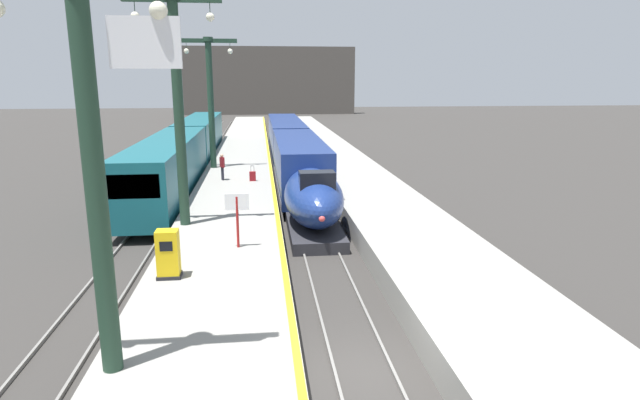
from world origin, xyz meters
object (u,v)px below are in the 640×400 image
Objects in this scene: passenger_near_edge at (222,165)px; ticket_machine_yellow at (168,256)px; rolling_suitcase at (253,176)px; station_column_near at (93,132)px; highspeed_train_main at (293,152)px; station_column_mid at (177,91)px; regional_train_adjacent at (188,148)px; station_column_far at (210,91)px; departure_info_board at (237,209)px.

passenger_near_edge reaches higher than ticket_machine_yellow.
rolling_suitcase is 0.61× the size of ticket_machine_yellow.
station_column_near reaches higher than ticket_machine_yellow.
highspeed_train_main is at bearing 78.46° from station_column_near.
highspeed_train_main is 18.27m from station_column_mid.
regional_train_adjacent is 37.27× the size of rolling_suitcase.
passenger_near_edge is (0.92, 22.50, -4.30)m from station_column_near.
station_column_mid is 1.06× the size of station_column_far.
station_column_mid reaches higher than rolling_suitcase.
station_column_mid is at bearing -90.00° from station_column_far.
ticket_machine_yellow is at bearing -86.92° from station_column_mid.
station_column_near is at bearing -97.34° from rolling_suitcase.
regional_train_adjacent is (-8.10, 1.89, 0.20)m from highspeed_train_main.
station_column_near is 7.17m from ticket_machine_yellow.
rolling_suitcase is at bearing 81.22° from ticket_machine_yellow.
departure_info_board is at bearing -82.61° from station_column_far.
station_column_near is 5.36× the size of ticket_machine_yellow.
station_column_near is 8.74× the size of rolling_suitcase.
highspeed_train_main reaches higher than passenger_near_edge.
station_column_mid is at bearing -83.20° from regional_train_adjacent.
station_column_far reaches higher than passenger_near_edge.
station_column_far is at bearing 101.01° from passenger_near_edge.
station_column_far is (-0.06, 27.52, 0.23)m from station_column_near.
rolling_suitcase is at bearing 82.66° from station_column_near.
departure_info_board is (4.67, -22.04, 0.43)m from regional_train_adjacent.
departure_info_board is (-3.43, -20.15, 0.63)m from highspeed_train_main.
ticket_machine_yellow is at bearing -92.12° from passenger_near_edge.
departure_info_board is at bearing -99.65° from highspeed_train_main.
station_column_mid is 5.78× the size of passenger_near_edge.
rolling_suitcase is (-3.01, -6.62, -0.57)m from highspeed_train_main.
regional_train_adjacent is 4.26× the size of station_column_near.
highspeed_train_main is 22.72× the size of passenger_near_edge.
station_column_far is at bearing -53.52° from regional_train_adjacent.
passenger_near_edge is at bearing -78.99° from station_column_far.
passenger_near_edge reaches higher than rolling_suitcase.
station_column_near is 22.93m from passenger_near_edge.
departure_info_board is (2.12, 2.92, 0.77)m from ticket_machine_yellow.
passenger_near_edge is at bearing 84.66° from station_column_mid.
highspeed_train_main is 7.59m from station_column_far.
passenger_near_edge is (-4.92, -6.11, 0.12)m from highspeed_train_main.
passenger_near_edge is (0.98, 10.45, -4.85)m from station_column_mid.
station_column_far reaches higher than departure_info_board.
highspeed_train_main is 29.53m from station_column_near.
regional_train_adjacent is 21.66× the size of passenger_near_edge.
highspeed_train_main is at bearing 10.44° from station_column_far.
passenger_near_edge is (0.98, -5.02, -4.53)m from station_column_far.
station_column_mid is (-0.06, 12.05, 0.54)m from station_column_near.
station_column_far reaches higher than ticket_machine_yellow.
regional_train_adjacent is at bearing 95.83° from ticket_machine_yellow.
regional_train_adjacent is 8.61m from passenger_near_edge.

